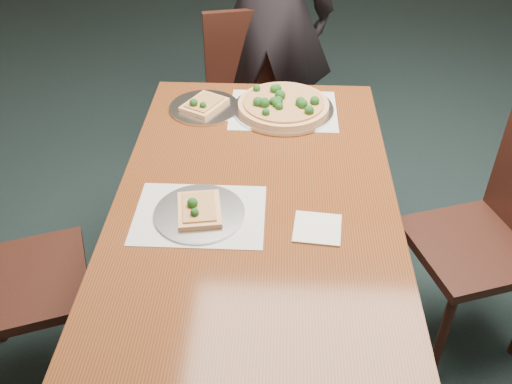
{
  "coord_description": "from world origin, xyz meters",
  "views": [
    {
      "loc": [
        -0.27,
        -1.79,
        1.88
      ],
      "look_at": [
        -0.34,
        -0.34,
        0.75
      ],
      "focal_mm": 40.0,
      "sensor_mm": 36.0,
      "label": 1
    }
  ],
  "objects_px": {
    "dining_table": "(256,214)",
    "chair_right": "(496,230)",
    "chair_far": "(251,96)",
    "diner": "(269,9)",
    "pizza_pan": "(283,105)",
    "slice_plate_far": "(204,106)",
    "slice_plate_near": "(199,211)"
  },
  "relations": [
    {
      "from": "diner",
      "to": "chair_right",
      "type": "bearing_deg",
      "value": 132.17
    },
    {
      "from": "dining_table",
      "to": "chair_far",
      "type": "relative_size",
      "value": 1.65
    },
    {
      "from": "chair_far",
      "to": "slice_plate_near",
      "type": "distance_m",
      "value": 1.23
    },
    {
      "from": "chair_right",
      "to": "chair_far",
      "type": "bearing_deg",
      "value": -154.28
    },
    {
      "from": "pizza_pan",
      "to": "slice_plate_far",
      "type": "relative_size",
      "value": 1.42
    },
    {
      "from": "pizza_pan",
      "to": "slice_plate_near",
      "type": "bearing_deg",
      "value": -111.11
    },
    {
      "from": "diner",
      "to": "slice_plate_far",
      "type": "distance_m",
      "value": 0.79
    },
    {
      "from": "chair_right",
      "to": "pizza_pan",
      "type": "bearing_deg",
      "value": -136.22
    },
    {
      "from": "diner",
      "to": "pizza_pan",
      "type": "distance_m",
      "value": 0.76
    },
    {
      "from": "dining_table",
      "to": "chair_far",
      "type": "distance_m",
      "value": 1.09
    },
    {
      "from": "chair_right",
      "to": "slice_plate_near",
      "type": "xyz_separation_m",
      "value": [
        -1.03,
        -0.24,
        0.25
      ]
    },
    {
      "from": "dining_table",
      "to": "chair_right",
      "type": "relative_size",
      "value": 1.65
    },
    {
      "from": "chair_far",
      "to": "diner",
      "type": "bearing_deg",
      "value": 54.16
    },
    {
      "from": "dining_table",
      "to": "pizza_pan",
      "type": "relative_size",
      "value": 3.78
    },
    {
      "from": "slice_plate_far",
      "to": "pizza_pan",
      "type": "bearing_deg",
      "value": -0.09
    },
    {
      "from": "diner",
      "to": "pizza_pan",
      "type": "height_order",
      "value": "diner"
    },
    {
      "from": "pizza_pan",
      "to": "chair_far",
      "type": "bearing_deg",
      "value": 105.91
    },
    {
      "from": "pizza_pan",
      "to": "slice_plate_near",
      "type": "distance_m",
      "value": 0.7
    },
    {
      "from": "slice_plate_near",
      "to": "slice_plate_far",
      "type": "relative_size",
      "value": 1.0
    },
    {
      "from": "diner",
      "to": "chair_far",
      "type": "bearing_deg",
      "value": 73.69
    },
    {
      "from": "dining_table",
      "to": "chair_right",
      "type": "height_order",
      "value": "chair_right"
    },
    {
      "from": "chair_far",
      "to": "chair_right",
      "type": "relative_size",
      "value": 1.0
    },
    {
      "from": "chair_far",
      "to": "slice_plate_far",
      "type": "xyz_separation_m",
      "value": [
        -0.16,
        -0.55,
        0.25
      ]
    },
    {
      "from": "chair_right",
      "to": "slice_plate_near",
      "type": "distance_m",
      "value": 1.09
    },
    {
      "from": "chair_far",
      "to": "pizza_pan",
      "type": "bearing_deg",
      "value": -87.95
    },
    {
      "from": "dining_table",
      "to": "chair_far",
      "type": "height_order",
      "value": "chair_far"
    },
    {
      "from": "slice_plate_near",
      "to": "slice_plate_far",
      "type": "bearing_deg",
      "value": 95.48
    },
    {
      "from": "pizza_pan",
      "to": "slice_plate_far",
      "type": "xyz_separation_m",
      "value": [
        -0.31,
        0.0,
        -0.01
      ]
    },
    {
      "from": "dining_table",
      "to": "slice_plate_near",
      "type": "distance_m",
      "value": 0.23
    },
    {
      "from": "slice_plate_near",
      "to": "slice_plate_far",
      "type": "xyz_separation_m",
      "value": [
        -0.06,
        0.65,
        -0.0
      ]
    },
    {
      "from": "diner",
      "to": "pizza_pan",
      "type": "relative_size",
      "value": 4.45
    },
    {
      "from": "pizza_pan",
      "to": "slice_plate_far",
      "type": "distance_m",
      "value": 0.31
    }
  ]
}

